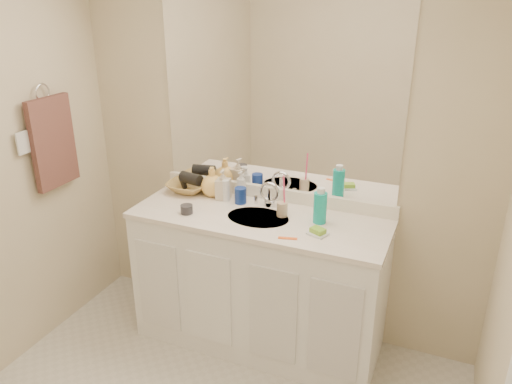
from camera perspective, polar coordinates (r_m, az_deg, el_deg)
The scene contains 24 objects.
wall_back at distance 3.04m, azimuth 2.40°, elevation 4.76°, with size 2.60×0.02×2.40m, color beige.
vanity_cabinet at distance 3.14m, azimuth 0.36°, elevation -10.28°, with size 1.50×0.55×0.85m, color white.
countertop at distance 2.93m, azimuth 0.38°, elevation -3.01°, with size 1.52×0.57×0.03m, color white.
backsplash at distance 3.13m, azimuth 2.22°, elevation -0.22°, with size 1.52×0.03×0.08m, color white.
sink_basin at distance 2.91m, azimuth 0.23°, elevation -3.11°, with size 0.37×0.37×0.02m, color beige.
faucet at distance 3.03m, azimuth 1.55°, elevation -0.62°, with size 0.02×0.02×0.11m, color silver.
mirror at distance 2.95m, azimuth 2.47°, elevation 11.41°, with size 1.48×0.01×1.20m, color white.
blue_mug at distance 3.08m, azimuth -1.78°, elevation -0.40°, with size 0.07×0.07×0.10m, color navy.
tan_cup at distance 2.91m, azimuth 3.00°, elevation -1.97°, with size 0.06×0.06×0.08m, color tan.
toothbrush at distance 2.86m, azimuth 3.23°, elevation -0.04°, with size 0.01×0.01×0.21m, color #FF4379.
mouthwash_bottle at distance 2.83m, azimuth 7.33°, elevation -1.80°, with size 0.08×0.08×0.18m, color #0EAB9F.
soap_dish at distance 2.72m, azimuth 7.06°, elevation -4.75°, with size 0.10×0.08×0.01m, color white.
green_soap at distance 2.71m, azimuth 7.08°, elevation -4.40°, with size 0.08×0.05×0.03m, color #83BC2D.
orange_comb at distance 2.67m, azimuth 3.64°, elevation -5.30°, with size 0.10×0.02×0.00m, color #FF5F1A.
dark_jar at distance 2.97m, azimuth -7.93°, elevation -1.96°, with size 0.07×0.07×0.05m, color #2C2C32.
extra_white_bottle at distance 3.10m, azimuth -3.45°, elevation 0.16°, with size 0.04×0.04×0.14m, color silver.
soap_bottle_white at distance 3.16m, azimuth -1.71°, elevation 0.90°, with size 0.07×0.07×0.17m, color silver.
soap_bottle_cream at distance 3.13m, azimuth -3.78°, elevation 0.89°, with size 0.09×0.09×0.19m, color beige.
soap_bottle_yellow at distance 3.18m, azimuth -5.01°, elevation 1.20°, with size 0.15×0.15×0.19m, color #FCC762.
wicker_basket at distance 3.29m, azimuth -7.69°, elevation 0.65°, with size 0.27×0.27×0.07m, color #A37F41.
hair_dryer at distance 3.26m, azimuth -7.44°, elevation 1.53°, with size 0.08×0.08×0.15m, color black.
towel_ring at distance 3.22m, azimuth -23.21°, elevation 10.40°, with size 0.11×0.11×0.01m, color silver.
hand_towel at distance 3.27m, azimuth -22.18°, elevation 5.27°, with size 0.04×0.32×0.55m, color #3F2521.
switch_plate at distance 3.14m, azimuth -25.10°, elevation 5.11°, with size 0.01×0.09×0.13m, color silver.
Camera 1 is at (1.01, -1.42, 2.12)m, focal length 35.00 mm.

